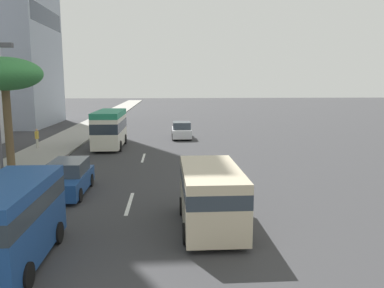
{
  "coord_description": "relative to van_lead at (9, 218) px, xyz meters",
  "views": [
    {
      "loc": [
        -2.88,
        -1.7,
        5.34
      ],
      "look_at": [
        19.07,
        -3.18,
        1.77
      ],
      "focal_mm": 35.4,
      "sensor_mm": 36.0,
      "label": 1
    }
  ],
  "objects": [
    {
      "name": "lane_stripe_far",
      "position": [
        15.92,
        -2.92,
        -1.41
      ],
      "size": [
        3.2,
        0.16,
        0.01
      ],
      "primitive_type": "cube",
      "color": "silver",
      "rests_on": "ground_plane"
    },
    {
      "name": "van_lead",
      "position": [
        0.0,
        0.0,
        0.0
      ],
      "size": [
        4.83,
        2.07,
        2.48
      ],
      "rotation": [
        0.0,
        0.0,
        3.14
      ],
      "color": "#1E478C",
      "rests_on": "ground_plane"
    },
    {
      "name": "sidewalk_right",
      "position": [
        23.49,
        4.69,
        -1.34
      ],
      "size": [
        162.0,
        4.0,
        0.15
      ],
      "primitive_type": "cube",
      "color": "#9E9B93",
      "rests_on": "ground_plane"
    },
    {
      "name": "minibus_third",
      "position": [
        20.59,
        0.09,
        0.25
      ],
      "size": [
        6.28,
        2.26,
        3.05
      ],
      "rotation": [
        0.0,
        0.0,
        3.14
      ],
      "color": "silver",
      "rests_on": "ground_plane"
    },
    {
      "name": "palm_tree",
      "position": [
        11.99,
        4.73,
        4.34
      ],
      "size": [
        4.29,
        4.29,
        6.66
      ],
      "color": "brown",
      "rests_on": "sidewalk_right"
    },
    {
      "name": "lane_stripe_mid",
      "position": [
        5.53,
        -2.92,
        -1.41
      ],
      "size": [
        3.2,
        0.16,
        0.01
      ],
      "primitive_type": "cube",
      "color": "silver",
      "rests_on": "ground_plane"
    },
    {
      "name": "car_second",
      "position": [
        25.41,
        -6.05,
        -0.65
      ],
      "size": [
        4.03,
        1.87,
        1.62
      ],
      "color": "silver",
      "rests_on": "ground_plane"
    },
    {
      "name": "car_fourth",
      "position": [
        7.28,
        0.17,
        -0.65
      ],
      "size": [
        4.26,
        1.8,
        1.62
      ],
      "rotation": [
        0.0,
        0.0,
        3.14
      ],
      "color": "#1E478C",
      "rests_on": "ground_plane"
    },
    {
      "name": "ground_plane",
      "position": [
        23.49,
        -2.92,
        -1.42
      ],
      "size": [
        198.0,
        198.0,
        0.0
      ],
      "primitive_type": "plane",
      "color": "#38383A"
    },
    {
      "name": "pedestrian_near_lamp",
      "position": [
        19.87,
        5.78,
        -0.42
      ],
      "size": [
        0.32,
        0.22,
        1.55
      ],
      "rotation": [
        0.0,
        0.0,
        3.14
      ],
      "color": "beige",
      "rests_on": "sidewalk_right"
    },
    {
      "name": "van_fifth",
      "position": [
        2.51,
        -6.22,
        -0.12
      ],
      "size": [
        4.8,
        2.21,
        2.26
      ],
      "color": "beige",
      "rests_on": "ground_plane"
    }
  ]
}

